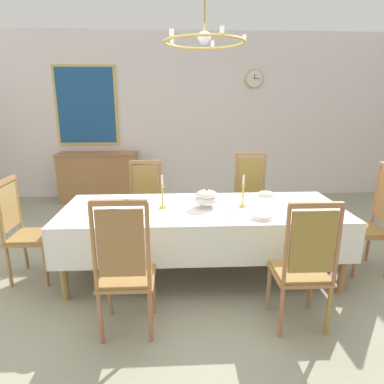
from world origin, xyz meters
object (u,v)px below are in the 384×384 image
(chair_head_east, at_px, (373,220))
(sideboard, at_px, (99,177))
(chair_north_b, at_px, (251,197))
(spoon_primary, at_px, (276,194))
(bowl_near_left, at_px, (266,194))
(chair_south_b, at_px, (304,265))
(soup_tureen, at_px, (207,198))
(spoon_secondary, at_px, (117,222))
(framed_painting, at_px, (86,106))
(bowl_near_right, at_px, (130,220))
(chair_head_west, at_px, (25,229))
(candlestick_east, at_px, (243,194))
(chair_south_a, at_px, (125,268))
(candlestick_west, at_px, (162,195))
(chandelier, at_px, (204,41))
(bowl_far_left, at_px, (262,216))
(dining_table, at_px, (203,214))
(mounted_clock, at_px, (254,79))
(chair_north_a, at_px, (146,201))

(chair_head_east, bearing_deg, sideboard, 51.27)
(chair_north_b, xyz_separation_m, spoon_primary, (0.17, -0.51, 0.18))
(bowl_near_left, distance_m, sideboard, 3.51)
(chair_south_b, bearing_deg, chair_north_b, 90.00)
(soup_tureen, distance_m, spoon_secondary, 0.95)
(framed_painting, bearing_deg, bowl_near_right, -71.28)
(chair_head_west, bearing_deg, candlestick_east, 90.00)
(chair_south_a, distance_m, candlestick_east, 1.48)
(candlestick_west, bearing_deg, framed_painting, 115.48)
(spoon_secondary, bearing_deg, chair_south_a, -63.33)
(candlestick_east, relative_size, chandelier, 0.44)
(candlestick_west, height_order, bowl_near_left, candlestick_west)
(chair_head_east, xyz_separation_m, spoon_secondary, (-2.67, -0.40, 0.18))
(bowl_near_left, relative_size, bowl_far_left, 0.84)
(bowl_near_right, relative_size, sideboard, 0.13)
(chair_north_b, height_order, spoon_secondary, chair_north_b)
(chair_head_west, bearing_deg, spoon_secondary, 68.66)
(dining_table, bearing_deg, candlestick_east, 0.00)
(bowl_near_right, xyz_separation_m, spoon_secondary, (-0.12, 0.03, -0.02))
(chair_south_a, distance_m, chair_head_east, 2.70)
(candlestick_east, height_order, framed_painting, framed_painting)
(soup_tureen, relative_size, bowl_far_left, 1.25)
(bowl_near_right, bearing_deg, chair_south_b, -19.95)
(dining_table, height_order, candlestick_east, candlestick_east)
(chair_north_b, height_order, mounted_clock, mounted_clock)
(chair_south_b, relative_size, candlestick_west, 3.25)
(chair_south_a, bearing_deg, framed_painting, 106.75)
(chair_south_b, distance_m, chair_north_b, 1.89)
(bowl_far_left, height_order, framed_painting, framed_painting)
(candlestick_west, xyz_separation_m, sideboard, (-1.30, 2.86, -0.44))
(spoon_primary, bearing_deg, chair_head_west, -159.21)
(bowl_near_right, bearing_deg, spoon_primary, 28.39)
(chair_head_west, relative_size, spoon_secondary, 6.15)
(dining_table, relative_size, chair_south_a, 2.46)
(candlestick_east, relative_size, framed_painting, 0.24)
(chair_north_b, distance_m, chandelier, 2.13)
(bowl_near_left, bearing_deg, soup_tureen, -150.88)
(bowl_near_left, bearing_deg, chair_north_a, 160.10)
(chair_south_b, bearing_deg, sideboard, 122.70)
(spoon_primary, relative_size, mounted_clock, 0.54)
(spoon_secondary, bearing_deg, sideboard, 117.56)
(chair_north_a, height_order, candlestick_west, candlestick_west)
(chair_head_west, height_order, bowl_far_left, chair_head_west)
(sideboard, bearing_deg, spoon_primary, 137.20)
(dining_table, height_order, chair_head_west, chair_head_west)
(candlestick_east, bearing_deg, bowl_far_left, -73.09)
(candlestick_east, distance_m, spoon_primary, 0.66)
(soup_tureen, distance_m, sideboard, 3.37)
(chair_head_east, relative_size, mounted_clock, 3.64)
(chair_head_west, xyz_separation_m, bowl_far_left, (2.37, -0.37, 0.23))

